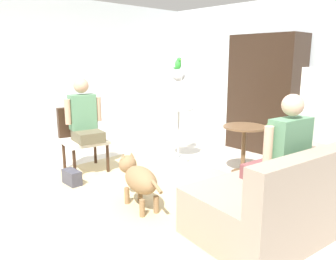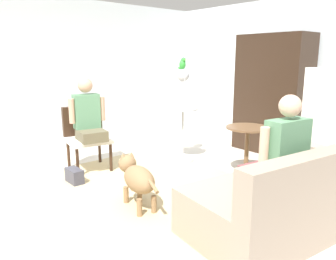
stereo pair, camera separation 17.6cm
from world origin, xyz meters
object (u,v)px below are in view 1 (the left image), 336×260
Objects in this scene: potted_plant at (280,141)px; armoire_cabinet at (265,94)px; armchair at (82,133)px; dog at (138,178)px; person_on_couch at (283,151)px; round_end_table at (244,141)px; parrot at (178,64)px; column_lamp at (308,130)px; person_on_armchair at (84,116)px; bird_cage_stand at (179,110)px; couch at (286,198)px; handbag at (72,177)px.

potted_plant is 0.41× the size of armoire_cabinet.
dog is at bearing -7.27° from armchair.
person_on_couch is 1.48m from potted_plant.
round_end_table is 0.81× the size of dog.
round_end_table is 3.87× the size of parrot.
armchair is 0.61× the size of column_lamp.
armchair is 1.73m from parrot.
person_on_armchair is 0.43× the size of armoire_cabinet.
bird_cage_stand reaches higher than person_on_couch.
bird_cage_stand is (-2.18, 0.78, 0.49)m from couch.
armchair is at bearing 138.11° from handbag.
armchair is 2.26m from round_end_table.
couch is 2.62m from parrot.
person_on_armchair is 4.79× the size of parrot.
potted_plant is 2.75m from handbag.
person_on_armchair reaches higher than couch.
person_on_couch is 2.41m from parrot.
person_on_couch is 2.76m from armoire_cabinet.
bird_cage_stand is at bearing 63.32° from armchair.
dog is at bearing -151.02° from person_on_couch.
dog is at bearing -105.44° from potted_plant.
bird_cage_stand is (-2.13, 0.80, 0.04)m from person_on_couch.
parrot is at bearing -112.17° from armoire_cabinet.
person_on_armchair is at bearing -168.87° from person_on_couch.
potted_plant is at bearing 74.56° from dog.
bird_cage_stand is at bearing 120.82° from dog.
column_lamp is 1.75m from armoire_cabinet.
round_end_table is at bearing 9.54° from bird_cage_stand.
person_on_armchair is 1.24× the size of round_end_table.
person_on_couch is (-0.05, -0.02, 0.45)m from couch.
couch is 2.16× the size of person_on_armchair.
parrot is at bearing 63.85° from armchair.
dog is at bearing -58.77° from parrot.
armchair is 1.56m from dog.
person_on_couch is 1.04× the size of potted_plant.
potted_plant is at bearing 120.92° from couch.
dog is at bearing -151.18° from couch.
parrot is 0.62× the size of handbag.
person_on_armchair is 3.01m from armoire_cabinet.
handbag is (-1.07, -0.22, -0.23)m from dog.
parrot is 1.68m from armoire_cabinet.
armchair is 1.06× the size of person_on_armchair.
round_end_table is (1.72, 1.47, -0.06)m from armchair.
armoire_cabinet is at bearing 76.41° from handbag.
potted_plant is (1.45, 0.48, -1.00)m from parrot.
couch is at bearing 21.55° from handbag.
column_lamp is at bearing 8.57° from round_end_table.
person_on_armchair is 2.66m from potted_plant.
potted_plant is at bearing 18.47° from bird_cage_stand.
parrot is 0.09× the size of armoire_cabinet.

